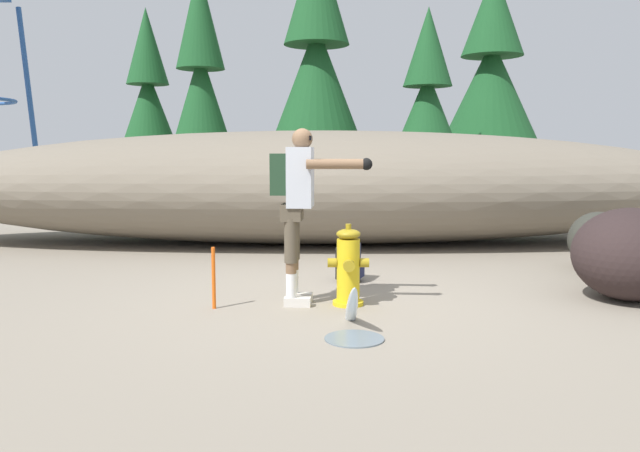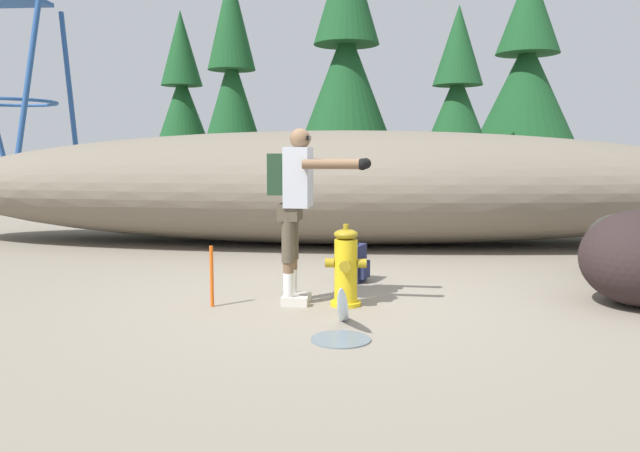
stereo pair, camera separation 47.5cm
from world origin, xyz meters
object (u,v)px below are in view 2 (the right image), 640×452
Objects in this scene: utility_worker at (297,194)px; survey_stake at (212,276)px; fire_hydrant at (346,268)px; boulder_mid at (617,244)px; spare_backpack at (355,264)px.

utility_worker is 2.88× the size of survey_stake.
boulder_mid is at bearing 29.84° from fire_hydrant.
fire_hydrant is at bearing -73.12° from spare_backpack.
spare_backpack is 1.87m from survey_stake.
boulder_mid is 5.03m from survey_stake.
spare_backpack is 3.33m from boulder_mid.
boulder_mid is 1.50× the size of survey_stake.
fire_hydrant is 1.34× the size of survey_stake.
survey_stake is at bearing -173.74° from fire_hydrant.
spare_backpack is at bearing -166.80° from boulder_mid.
fire_hydrant is 3.81m from boulder_mid.
utility_worker is 1.92× the size of boulder_mid.
utility_worker reaches higher than survey_stake.
utility_worker reaches higher than fire_hydrant.
survey_stake is at bearing -116.71° from spare_backpack.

